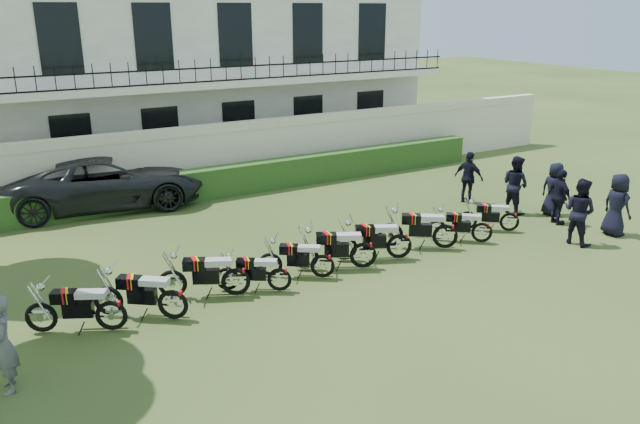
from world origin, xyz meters
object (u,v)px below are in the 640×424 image
object	(u,v)px
motorcycle_1	(173,297)
motorcycle_3	(279,274)
inspector	(3,345)
officer_2	(560,197)
motorcycle_2	(236,275)
motorcycle_4	(323,260)
motorcycle_6	(399,240)
motorcycle_5	(363,249)
officer_4	(515,185)
officer_5	(469,178)
officer_0	(617,205)
motorcycle_9	(510,217)
motorcycle_0	(111,308)
motorcycle_7	(446,230)
officer_1	(579,211)
motorcycle_8	(482,228)
suv	(105,182)
officer_3	(554,189)

from	to	relation	value
motorcycle_1	motorcycle_3	distance (m)	2.46
inspector	officer_2	size ratio (longest dim) A/B	1.03
motorcycle_2	motorcycle_4	bearing A→B (deg)	-67.61
motorcycle_6	inspector	distance (m)	9.11
motorcycle_5	officer_4	bearing A→B (deg)	-50.95
motorcycle_5	officer_5	size ratio (longest dim) A/B	1.11
motorcycle_1	motorcycle_6	distance (m)	5.91
officer_0	motorcycle_9	bearing A→B (deg)	62.46
motorcycle_0	motorcycle_7	bearing A→B (deg)	-62.66
motorcycle_3	motorcycle_5	size ratio (longest dim) A/B	0.80
officer_1	officer_5	size ratio (longest dim) A/B	1.07
motorcycle_3	motorcycle_7	world-z (taller)	motorcycle_7
motorcycle_4	motorcycle_8	xyz separation A→B (m)	(4.87, -0.14, -0.01)
officer_0	motorcycle_1	bearing A→B (deg)	91.19
motorcycle_6	officer_0	xyz separation A→B (m)	(6.26, -1.55, 0.37)
motorcycle_6	officer_5	world-z (taller)	officer_5
motorcycle_4	motorcycle_2	bearing A→B (deg)	121.46
motorcycle_9	officer_1	bearing A→B (deg)	-112.47
motorcycle_9	officer_0	distance (m)	2.88
officer_1	motorcycle_1	bearing A→B (deg)	76.15
suv	officer_1	bearing A→B (deg)	-125.48
motorcycle_1	officer_5	size ratio (longest dim) A/B	0.99
motorcycle_9	suv	world-z (taller)	suv
motorcycle_5	inspector	xyz separation A→B (m)	(-7.88, -1.26, 0.33)
motorcycle_1	officer_1	xyz separation A→B (m)	(10.71, -1.16, 0.40)
motorcycle_3	officer_3	world-z (taller)	officer_3
motorcycle_2	inspector	xyz separation A→B (m)	(-4.63, -1.40, 0.34)
motorcycle_6	suv	size ratio (longest dim) A/B	0.31
motorcycle_5	officer_0	bearing A→B (deg)	-74.02
motorcycle_4	motorcycle_9	world-z (taller)	motorcycle_4
officer_5	motorcycle_2	bearing A→B (deg)	86.63
motorcycle_1	motorcycle_6	size ratio (longest dim) A/B	0.89
motorcycle_8	officer_3	distance (m)	3.66
officer_1	motorcycle_4	bearing A→B (deg)	70.99
officer_5	officer_3	bearing A→B (deg)	-168.14
motorcycle_8	officer_4	xyz separation A→B (m)	(2.72, 1.48, 0.46)
officer_1	officer_2	distance (m)	1.58
motorcycle_7	motorcycle_8	bearing A→B (deg)	-63.00
motorcycle_7	officer_2	xyz separation A→B (m)	(4.19, -0.09, 0.30)
motorcycle_0	motorcycle_8	bearing A→B (deg)	-63.65
motorcycle_3	suv	world-z (taller)	suv
motorcycle_7	motorcycle_8	size ratio (longest dim) A/B	1.27
motorcycle_2	motorcycle_3	size ratio (longest dim) A/B	1.24
officer_1	officer_2	bearing A→B (deg)	-39.92
motorcycle_1	motorcycle_3	world-z (taller)	motorcycle_1
motorcycle_2	officer_0	distance (m)	10.77
motorcycle_6	inspector	bearing A→B (deg)	123.69
motorcycle_2	officer_0	size ratio (longest dim) A/B	1.06
officer_1	officer_3	xyz separation A→B (m)	(1.38, 1.98, -0.08)
motorcycle_9	officer_5	distance (m)	2.86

